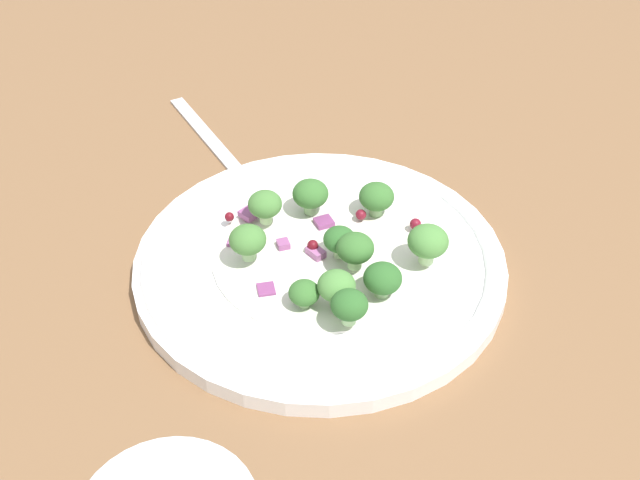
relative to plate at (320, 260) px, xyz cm
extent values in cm
cube|color=brown|center=(0.89, 1.26, -1.86)|extent=(180.00, 180.00, 2.00)
cylinder|color=white|center=(0.00, 0.00, -0.26)|extent=(26.30, 26.30, 1.20)
torus|color=white|center=(0.00, 0.00, 0.34)|extent=(25.19, 25.19, 1.00)
cylinder|color=white|center=(0.00, 0.00, 0.44)|extent=(15.25, 15.25, 0.20)
cylinder|color=#8EB77A|center=(1.07, -5.74, 0.86)|extent=(0.96, 0.96, 0.96)
ellipsoid|color=#2D6028|center=(1.07, -5.74, 2.02)|extent=(2.57, 2.57, 1.93)
cylinder|color=#8EB77A|center=(2.23, 4.25, 1.14)|extent=(1.01, 1.01, 1.01)
ellipsoid|color=#386B2D|center=(2.23, 4.25, 2.35)|extent=(2.69, 2.69, 2.02)
cylinder|color=#ADD18E|center=(-1.33, 4.91, 1.45)|extent=(0.93, 0.93, 0.93)
ellipsoid|color=#477A38|center=(-1.33, 4.91, 2.57)|extent=(2.49, 2.49, 1.87)
cylinder|color=#8EB77A|center=(-4.54, 2.12, 1.54)|extent=(0.96, 0.96, 0.96)
ellipsoid|color=#477A38|center=(-4.54, 2.12, 2.69)|extent=(2.56, 2.56, 1.92)
cylinder|color=#8EB77A|center=(-3.86, -3.54, 0.77)|extent=(0.77, 0.77, 0.77)
ellipsoid|color=#386B2D|center=(-3.86, -3.54, 1.69)|extent=(2.06, 2.06, 1.54)
cylinder|color=#9EC684|center=(-2.76, -6.86, 1.54)|extent=(0.89, 0.89, 0.89)
ellipsoid|color=#2D6028|center=(-2.76, -6.86, 2.61)|extent=(2.37, 2.37, 1.78)
cylinder|color=#9EC684|center=(0.51, -2.81, 1.44)|extent=(0.97, 0.97, 0.97)
ellipsoid|color=#386B2D|center=(0.51, -2.81, 2.60)|extent=(2.58, 2.58, 1.94)
cylinder|color=#ADD18E|center=(0.44, -1.07, 1.17)|extent=(0.85, 0.85, 0.85)
ellipsoid|color=#2D6028|center=(0.44, -1.07, 2.19)|extent=(2.26, 2.26, 1.70)
cylinder|color=#ADD18E|center=(5.28, -5.21, 1.39)|extent=(1.06, 1.06, 1.06)
ellipsoid|color=#4C843D|center=(5.28, -5.21, 2.66)|extent=(2.82, 2.82, 2.12)
cylinder|color=#8EB77A|center=(6.10, 0.77, 0.99)|extent=(0.99, 0.99, 0.99)
ellipsoid|color=#386B2D|center=(6.10, 0.77, 2.18)|extent=(2.63, 2.63, 1.97)
cylinder|color=#9EC684|center=(-2.24, -4.86, 1.29)|extent=(0.93, 0.93, 0.93)
ellipsoid|color=#4C843D|center=(-2.24, -4.86, 2.42)|extent=(2.49, 2.49, 1.87)
sphere|color=maroon|center=(-0.29, 0.46, 1.18)|extent=(0.80, 0.80, 0.80)
sphere|color=maroon|center=(-3.41, 6.62, 1.27)|extent=(0.70, 0.70, 0.70)
sphere|color=maroon|center=(-3.27, -2.54, 0.94)|extent=(0.91, 0.91, 0.91)
sphere|color=maroon|center=(7.12, -2.02, 1.21)|extent=(0.85, 0.85, 0.85)
sphere|color=maroon|center=(-1.19, -5.64, 1.34)|extent=(0.84, 0.84, 0.84)
sphere|color=maroon|center=(4.66, 1.64, 1.14)|extent=(0.80, 0.80, 0.80)
cube|color=#934C84|center=(-1.63, 2.20, 0.73)|extent=(1.07, 1.11, 0.59)
cube|color=#A35B93|center=(-0.32, 0.07, 0.83)|extent=(0.94, 1.40, 0.56)
cube|color=#934C84|center=(-3.98, 4.61, 0.65)|extent=(1.88, 1.87, 0.36)
cube|color=#843D75|center=(2.23, 2.57, 0.71)|extent=(1.51, 1.43, 0.44)
cube|color=#934C84|center=(-1.86, 6.37, 1.03)|extent=(1.45, 1.49, 0.46)
cube|color=#843D75|center=(-5.09, -0.85, 0.58)|extent=(1.56, 1.59, 0.31)
cube|color=silver|center=(2.20, 19.95, -0.61)|extent=(2.84, 15.04, 0.50)
cube|color=silver|center=(1.19, 10.70, -0.61)|extent=(2.78, 3.84, 0.50)
camera|label=1|loc=(-24.41, -33.41, 36.44)|focal=43.55mm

